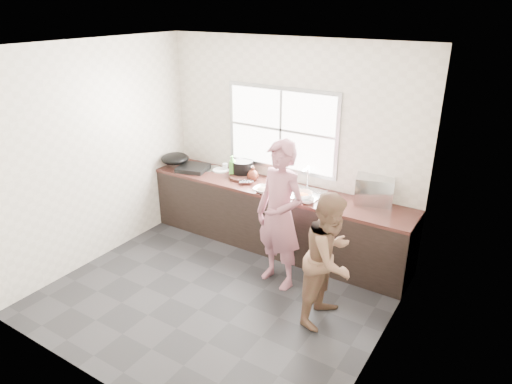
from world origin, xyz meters
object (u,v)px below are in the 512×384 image
Objects in this scene: bowl_mince at (263,190)px; burner at (193,168)px; black_pot at (243,168)px; glass_jar at (225,167)px; person_side at (330,259)px; bottle_brown_short at (253,174)px; bowl_held at (307,200)px; bottle_green at (233,166)px; pot_lid_right at (207,169)px; bowl_crabs at (303,196)px; woman at (280,220)px; plate_food at (221,170)px; bottle_brown_tall at (233,168)px; dish_rack at (374,190)px; cutting_board at (242,177)px; wok at (175,159)px; pot_lid_left at (213,168)px.

burner is at bearing 173.10° from bowl_mince.
glass_jar is at bearing 177.47° from black_pot.
person_side is 7.71× the size of bottle_brown_short.
bottle_brown_short is at bearing 163.69° from bowl_held.
bowl_held is at bearing -12.35° from bottle_green.
pot_lid_right is at bearing 170.72° from bowl_held.
bowl_crabs is 0.14m from bowl_held.
woman is at bearing -42.13° from bottle_brown_short.
black_pot is 1.25× the size of plate_food.
bottle_brown_tall is at bearing 120.28° from bottle_green.
bowl_held is at bearing -14.34° from glass_jar.
bowl_crabs is 0.85m from dish_rack.
person_side is at bearing -30.72° from cutting_board.
bottle_green is (-0.66, 0.28, 0.11)m from bowl_mince.
bowl_mince reaches higher than pot_lid_right.
glass_jar is at bearing 165.62° from dish_rack.
wok is (-1.00, -0.26, 0.03)m from black_pot.
bottle_green is at bearing -142.81° from black_pot.
bottle_brown_short is (0.37, -0.06, 0.01)m from bottle_brown_tall.
cutting_board is 0.15m from black_pot.
bowl_held is 0.97× the size of plate_food.
person_side is 4.94× the size of bottle_green.
wok reaches higher than cutting_board.
bowl_mince is (-0.53, 0.50, 0.08)m from woman.
glass_jar is 0.26× the size of wok.
dish_rack is (0.75, 0.93, 0.21)m from woman.
dish_rack is (2.14, 0.05, 0.11)m from glass_jar.
cutting_board is 0.55m from bowl_mince.
person_side reaches higher than bottle_brown_short.
bottle_brown_short is at bearing -0.61° from bottle_green.
bowl_crabs is 2.06m from wok.
pot_lid_right reaches higher than pot_lid_left.
bottle_brown_short is 0.75m from pot_lid_left.
wok is (-0.29, -0.05, 0.11)m from burner.
cutting_board is 1.28× the size of pot_lid_right.
glass_jar is (-2.14, 1.17, 0.21)m from person_side.
bowl_held is 0.81× the size of pot_lid_right.
cutting_board is (-1.02, 0.75, 0.07)m from woman.
bowl_held is 0.50× the size of dish_rack.
bowl_held reaches higher than bowl_mince.
dish_rack is at bearing 2.39° from plate_food.
pot_lid_right is at bearing 173.33° from bowl_crabs.
burner is at bearing 175.36° from bowl_held.
woman is at bearing -28.27° from pot_lid_left.
woman is 4.13× the size of burner.
plate_food is at bearing -8.67° from pot_lid_left.
black_pot reaches higher than bowl_held.
woman is at bearing -36.45° from cutting_board.
pot_lid_right is (-0.78, 0.01, -0.08)m from bottle_brown_short.
person_side is 6.42× the size of bowl_held.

